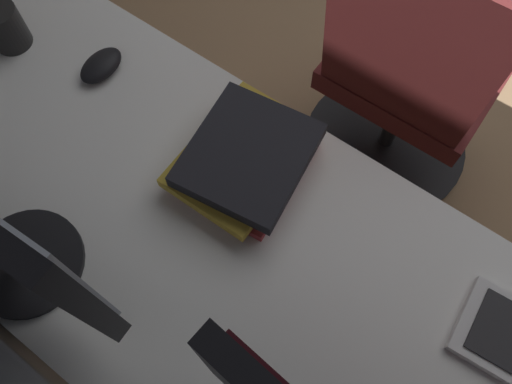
{
  "coord_description": "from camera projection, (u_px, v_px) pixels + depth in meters",
  "views": [
    {
      "loc": [
        -0.07,
        2.04,
        1.61
      ],
      "look_at": [
        0.11,
        1.8,
        0.95
      ],
      "focal_mm": 35.74,
      "sensor_mm": 36.0,
      "label": 1
    }
  ],
  "objects": [
    {
      "name": "coffee_mug",
      "position": [
        4.0,
        26.0,
        1.07
      ],
      "size": [
        0.12,
        0.08,
        0.09
      ],
      "color": "black",
      "rests_on": "desk"
    },
    {
      "name": "desk",
      "position": [
        240.0,
        273.0,
        0.96
      ],
      "size": [
        2.4,
        0.65,
        0.73
      ],
      "color": "white",
      "rests_on": "ground"
    },
    {
      "name": "mouse_main",
      "position": [
        101.0,
        65.0,
        1.07
      ],
      "size": [
        0.06,
        0.1,
        0.03
      ],
      "primitive_type": "ellipsoid",
      "color": "black",
      "rests_on": "desk"
    },
    {
      "name": "office_chair",
      "position": [
        406.0,
        85.0,
        1.4
      ],
      "size": [
        0.56,
        0.56,
        0.97
      ],
      "color": "maroon",
      "rests_on": "ground"
    },
    {
      "name": "drawer_pedestal",
      "position": [
        108.0,
        221.0,
        1.35
      ],
      "size": [
        0.4,
        0.51,
        0.69
      ],
      "color": "white",
      "rests_on": "ground"
    },
    {
      "name": "book_stack_near",
      "position": [
        246.0,
        158.0,
        0.95
      ],
      "size": [
        0.24,
        0.27,
        0.08
      ],
      "color": "#B2383D",
      "rests_on": "desk"
    }
  ]
}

